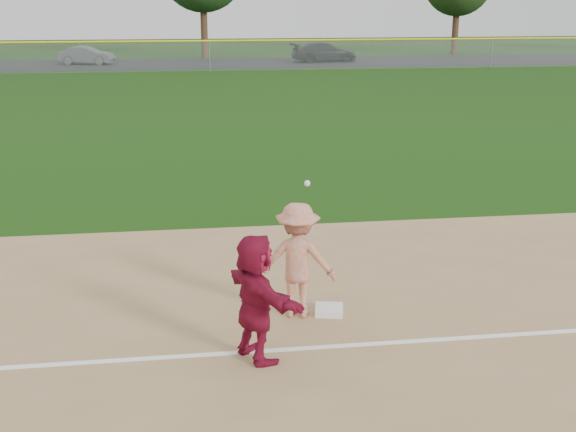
{
  "coord_description": "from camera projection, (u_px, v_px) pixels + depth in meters",
  "views": [
    {
      "loc": [
        -1.59,
        -9.96,
        4.82
      ],
      "look_at": [
        0.0,
        1.5,
        1.3
      ],
      "focal_mm": 45.0,
      "sensor_mm": 36.0,
      "label": 1
    }
  ],
  "objects": [
    {
      "name": "ground",
      "position": [
        301.0,
        325.0,
        11.05
      ],
      "size": [
        160.0,
        160.0,
        0.0
      ],
      "primitive_type": "plane",
      "color": "#163B0B",
      "rests_on": "ground"
    },
    {
      "name": "car_mid",
      "position": [
        87.0,
        55.0,
        53.5
      ],
      "size": [
        4.21,
        2.23,
        1.32
      ],
      "primitive_type": "imported",
      "rotation": [
        0.0,
        0.0,
        1.35
      ],
      "color": "#515357",
      "rests_on": "parking_asphalt"
    },
    {
      "name": "car_right",
      "position": [
        324.0,
        52.0,
        55.67
      ],
      "size": [
        5.28,
        2.65,
        1.47
      ],
      "primitive_type": "imported",
      "rotation": [
        0.0,
        0.0,
        1.69
      ],
      "color": "black",
      "rests_on": "parking_asphalt"
    },
    {
      "name": "first_base",
      "position": [
        329.0,
        310.0,
        11.42
      ],
      "size": [
        0.51,
        0.51,
        0.1
      ],
      "primitive_type": "cube",
      "rotation": [
        0.0,
        0.0,
        -0.2
      ],
      "color": "white",
      "rests_on": "infield_dirt"
    },
    {
      "name": "first_base_play",
      "position": [
        298.0,
        260.0,
        11.11
      ],
      "size": [
        1.32,
        0.97,
        2.2
      ],
      "color": "#AAAAAD",
      "rests_on": "infield_dirt"
    },
    {
      "name": "base_runner",
      "position": [
        256.0,
        298.0,
        9.75
      ],
      "size": [
        1.21,
        1.74,
        1.81
      ],
      "primitive_type": "imported",
      "rotation": [
        0.0,
        0.0,
        2.02
      ],
      "color": "maroon",
      "rests_on": "infield_dirt"
    },
    {
      "name": "foul_line",
      "position": [
        310.0,
        348.0,
        10.28
      ],
      "size": [
        60.0,
        0.1,
        0.01
      ],
      "primitive_type": "cube",
      "color": "white",
      "rests_on": "infield_dirt"
    },
    {
      "name": "outfield_fence",
      "position": [
        209.0,
        41.0,
        48.38
      ],
      "size": [
        110.0,
        0.12,
        110.0
      ],
      "color": "#999EA0",
      "rests_on": "ground"
    },
    {
      "name": "parking_asphalt",
      "position": [
        207.0,
        63.0,
        54.64
      ],
      "size": [
        120.0,
        10.0,
        0.01
      ],
      "primitive_type": "cube",
      "color": "black",
      "rests_on": "ground"
    }
  ]
}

